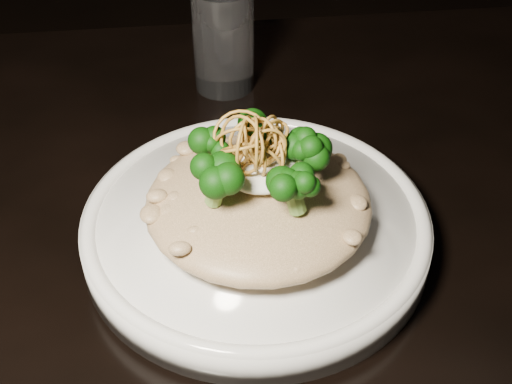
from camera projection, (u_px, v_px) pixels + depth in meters
table at (199, 318)px, 0.64m from camera, size 1.10×0.80×0.75m
plate at (256, 230)px, 0.58m from camera, size 0.28×0.28×0.03m
risotto at (258, 203)px, 0.56m from camera, size 0.18×0.18×0.04m
broccoli at (254, 155)px, 0.53m from camera, size 0.13×0.13×0.05m
cheese at (261, 168)px, 0.54m from camera, size 0.06×0.06×0.02m
shallots at (256, 138)px, 0.53m from camera, size 0.06×0.06×0.04m
drinking_glass at (223, 39)px, 0.74m from camera, size 0.06×0.06×0.11m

